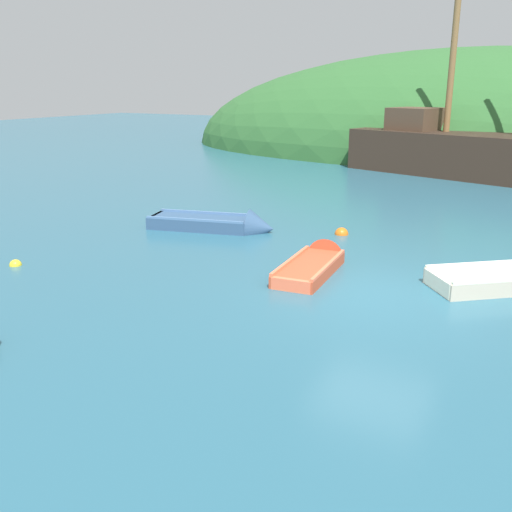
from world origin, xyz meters
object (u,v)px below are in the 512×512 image
rowboat_portside (220,226)px  buoy_yellow (16,265)px  rowboat_far (511,281)px  buoy_orange (341,234)px  sailing_ship (478,161)px  rowboat_center (316,265)px

rowboat_portside → buoy_yellow: 6.06m
rowboat_far → rowboat_portside: bearing=131.4°
rowboat_far → buoy_orange: bearing=112.8°
sailing_ship → rowboat_center: (-1.10, -16.95, -0.71)m
sailing_ship → rowboat_far: bearing=-62.1°
buoy_orange → buoy_yellow: 9.02m
sailing_ship → rowboat_portside: bearing=-92.8°
rowboat_portside → buoy_orange: rowboat_portside is taller
rowboat_center → sailing_ship: bearing=-9.0°
buoy_orange → rowboat_far: bearing=-27.6°
sailing_ship → rowboat_portside: 15.68m
rowboat_portside → rowboat_far: bearing=-23.2°
sailing_ship → buoy_orange: size_ratio=37.73×
rowboat_far → buoy_yellow: rowboat_far is taller
rowboat_far → buoy_yellow: (-10.88, -4.20, -0.12)m
rowboat_far → buoy_yellow: size_ratio=10.66×
rowboat_far → buoy_orange: 5.57m
rowboat_portside → buoy_orange: bearing=5.5°
sailing_ship → buoy_yellow: size_ratio=51.99×
rowboat_portside → rowboat_center: size_ratio=1.24×
buoy_orange → buoy_yellow: size_ratio=1.38×
buoy_yellow → rowboat_far: bearing=21.1°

